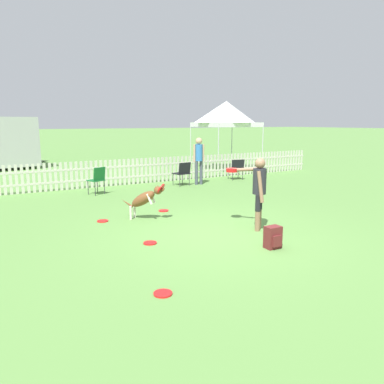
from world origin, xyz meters
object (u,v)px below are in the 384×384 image
Objects in this scene: frisbee_midfield at (164,211)px; frisbee_near_dog at (150,243)px; folding_chair_blue_left at (183,172)px; folding_chair_center at (236,168)px; frisbee_near_handler at (163,293)px; canopy_tent_main at (226,114)px; leaping_dog at (145,198)px; backpack_on_grass at (273,237)px; spectator_standing at (199,156)px; folding_chair_green_right at (98,178)px; frisbee_far_scatter at (103,221)px; handler_person at (257,185)px.

frisbee_near_dog is at bearing -120.81° from frisbee_midfield.
folding_chair_blue_left is 2.53m from folding_chair_center.
frisbee_near_handler and frisbee_near_dog have the same top height.
canopy_tent_main reaches higher than frisbee_midfield.
leaping_dog reaches higher than backpack_on_grass.
spectator_standing is (4.94, 7.43, 1.03)m from frisbee_near_handler.
leaping_dog is 3.28m from backpack_on_grass.
backpack_on_grass is at bearing 70.18° from leaping_dog.
backpack_on_grass is 11.56m from canopy_tent_main.
folding_chair_green_right reaches higher than folding_chair_blue_left.
canopy_tent_main is (6.92, 6.75, 2.10)m from leaping_dog.
folding_chair_blue_left is (3.00, 3.76, -0.01)m from leaping_dog.
canopy_tent_main is at bearing 45.02° from frisbee_midfield.
leaping_dog is 3.67× the size of frisbee_far_scatter.
leaping_dog is 2.30× the size of backpack_on_grass.
frisbee_far_scatter is at bearing -140.71° from canopy_tent_main.
folding_chair_blue_left reaches higher than frisbee_near_handler.
spectator_standing reaches higher than frisbee_near_dog.
folding_chair_center is (6.12, 5.64, 0.47)m from frisbee_near_dog.
folding_chair_blue_left is 5.36m from canopy_tent_main.
folding_chair_green_right is at bearing 12.33° from spectator_standing.
leaping_dog is (-1.75, 1.91, -0.44)m from handler_person.
canopy_tent_main is at bearing -177.88° from folding_chair_green_right.
canopy_tent_main is at bearing -104.10° from folding_chair_center.
backpack_on_grass is at bearing -120.16° from canopy_tent_main.
folding_chair_center is at bearing 42.63° from frisbee_near_dog.
leaping_dog is 1.15× the size of folding_chair_center.
folding_chair_green_right is at bearing -130.45° from leaping_dog.
spectator_standing is at bearing 20.02° from folding_chair_center.
backpack_on_grass is 7.01m from folding_chair_blue_left.
frisbee_midfield is 0.31× the size of folding_chair_center.
frisbee_midfield is (2.03, 4.28, 0.00)m from frisbee_near_handler.
leaping_dog is at bearing 43.20° from folding_chair_blue_left.
canopy_tent_main is at bearing 51.90° from frisbee_near_handler.
folding_chair_blue_left is (1.25, 5.67, -0.45)m from handler_person.
folding_chair_blue_left reaches higher than frisbee_midfield.
spectator_standing reaches higher than frisbee_far_scatter.
handler_person reaches higher than backpack_on_grass.
folding_chair_green_right is (0.81, 3.26, 0.52)m from frisbee_far_scatter.
folding_chair_center reaches higher than backpack_on_grass.
frisbee_near_dog is (-2.35, 0.23, -0.94)m from handler_person.
leaping_dog is at bearing 69.73° from folding_chair_green_right.
folding_chair_green_right is at bearing 66.47° from handler_person.
canopy_tent_main is at bearing 59.84° from backpack_on_grass.
canopy_tent_main reaches higher than spectator_standing.
canopy_tent_main is at bearing -177.94° from leaping_dog.
frisbee_near_dog is 5.32m from folding_chair_green_right.
spectator_standing is (3.65, 3.71, 0.53)m from leaping_dog.
folding_chair_blue_left is 0.97× the size of folding_chair_green_right.
folding_chair_green_right is 0.52× the size of spectator_standing.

